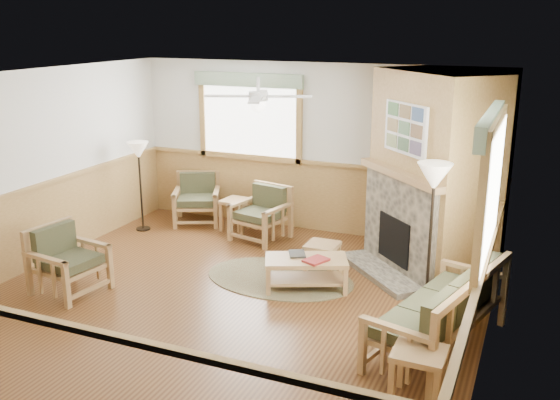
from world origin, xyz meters
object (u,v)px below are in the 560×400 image
at_px(footstool, 322,256).
at_px(floor_lamp_left, 141,186).
at_px(armchair_back_left, 197,199).
at_px(end_table_chairs, 238,215).
at_px(coffee_table, 306,273).
at_px(sofa, 439,309).
at_px(armchair_back_right, 260,214).
at_px(end_table_sofa, 418,377).
at_px(floor_lamp_right, 430,236).
at_px(armchair_left, 69,260).

relative_size(footstool, floor_lamp_left, 0.29).
xyz_separation_m(armchair_back_left, end_table_chairs, (0.80, -0.08, -0.16)).
bearing_deg(armchair_back_left, coffee_table, -58.83).
bearing_deg(sofa, floor_lamp_left, -96.43).
height_order(coffee_table, end_table_chairs, end_table_chairs).
distance_m(armchair_back_right, end_table_sofa, 4.64).
bearing_deg(floor_lamp_right, armchair_back_right, 154.32).
bearing_deg(floor_lamp_right, coffee_table, -175.02).
height_order(armchair_back_left, armchair_back_right, armchair_back_right).
height_order(coffee_table, floor_lamp_right, floor_lamp_right).
relative_size(end_table_chairs, end_table_sofa, 1.00).
bearing_deg(end_table_chairs, footstool, -29.85).
xyz_separation_m(coffee_table, floor_lamp_right, (1.50, 0.13, 0.68)).
bearing_deg(sofa, floor_lamp_right, -148.43).
xyz_separation_m(armchair_back_left, footstool, (2.64, -1.13, -0.23)).
height_order(armchair_back_left, floor_lamp_right, floor_lamp_right).
height_order(sofa, coffee_table, sofa).
bearing_deg(floor_lamp_right, footstool, 159.76).
bearing_deg(end_table_sofa, coffee_table, 132.94).
height_order(sofa, end_table_sofa, sofa).
bearing_deg(armchair_back_right, floor_lamp_right, -13.05).
relative_size(armchair_back_right, end_table_chairs, 1.61).
distance_m(armchair_back_right, floor_lamp_right, 3.18).
height_order(coffee_table, floor_lamp_left, floor_lamp_left).
bearing_deg(sofa, armchair_left, -69.92).
bearing_deg(armchair_back_right, sofa, -24.47).
bearing_deg(armchair_left, footstool, -45.46).
xyz_separation_m(footstool, floor_lamp_left, (-3.28, 0.46, 0.55)).
height_order(armchair_left, end_table_chairs, armchair_left).
bearing_deg(coffee_table, floor_lamp_right, -18.71).
bearing_deg(end_table_sofa, end_table_chairs, 134.82).
xyz_separation_m(armchair_left, floor_lamp_right, (4.21, 1.39, 0.46)).
distance_m(armchair_left, end_table_sofa, 4.56).
relative_size(armchair_back_left, end_table_sofa, 1.60).
xyz_separation_m(armchair_back_right, end_table_chairs, (-0.53, 0.26, -0.16)).
distance_m(armchair_back_left, footstool, 2.88).
xyz_separation_m(end_table_chairs, end_table_sofa, (3.66, -3.68, 0.00)).
distance_m(armchair_back_left, floor_lamp_right, 4.53).
relative_size(armchair_back_left, floor_lamp_left, 0.56).
bearing_deg(armchair_back_left, end_table_sofa, -64.51).
bearing_deg(footstool, coffee_table, -88.01).
bearing_deg(coffee_table, end_table_chairs, 113.08).
bearing_deg(armchair_left, coffee_table, -56.60).
distance_m(armchair_back_right, armchair_left, 3.07).
xyz_separation_m(coffee_table, floor_lamp_left, (-3.30, 1.15, 0.53)).
bearing_deg(end_table_sofa, armchair_back_right, 132.38).
relative_size(sofa, armchair_left, 2.26).
height_order(armchair_back_right, end_table_sofa, armchair_back_right).
distance_m(end_table_chairs, end_table_sofa, 5.19).
distance_m(coffee_table, end_table_chairs, 2.55).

